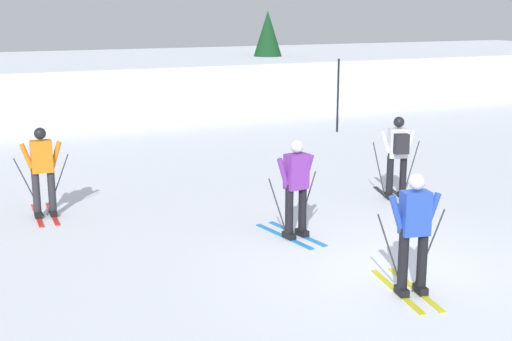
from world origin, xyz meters
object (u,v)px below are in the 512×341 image
Objects in this scene: skier_orange at (42,170)px; skier_white at (398,154)px; skier_purple at (296,186)px; conifer_far_left at (268,47)px; trail_marker_pole at (338,96)px; skier_blue at (414,231)px.

skier_orange is 6.98m from skier_white.
skier_purple is at bearing -156.95° from skier_white.
skier_white is at bearing 23.05° from skier_purple.
conifer_far_left is at bearing 65.02° from skier_purple.
conifer_far_left is (1.30, 7.58, 1.12)m from trail_marker_pole.
skier_purple is (-0.25, 2.84, -0.00)m from skier_blue.
trail_marker_pole is (6.29, 8.72, 0.24)m from skier_purple.
trail_marker_pole reaches higher than skier_white.
skier_white is at bearing 55.66° from skier_blue.
trail_marker_pole is 7.77m from conifer_far_left.
skier_purple is at bearing -40.36° from skier_orange.
trail_marker_pole is (9.95, 5.61, 0.24)m from skier_orange.
trail_marker_pole is at bearing 29.40° from skier_orange.
trail_marker_pole is 0.61× the size of conifer_far_left.
skier_purple and skier_white have the same top height.
skier_orange is 0.74× the size of trail_marker_pole.
conifer_far_left reaches higher than skier_purple.
skier_white is 15.70m from conifer_far_left.
conifer_far_left is (11.25, 13.18, 1.36)m from skier_orange.
skier_orange is 17.38m from conifer_far_left.
conifer_far_left reaches higher than trail_marker_pole.
skier_blue is at bearing -110.99° from conifer_far_left.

